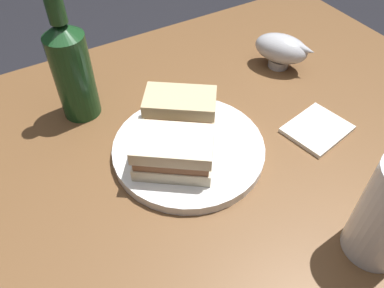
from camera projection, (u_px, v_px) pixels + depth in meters
The scene contains 12 objects.
dining_table at pixel (194, 263), 0.92m from camera, with size 1.20×0.84×0.75m, color brown.
plate at pixel (189, 149), 0.66m from camera, with size 0.26×0.26×0.02m, color white.
sandwich_half_left at pixel (180, 111), 0.66m from camera, with size 0.14×0.13×0.07m.
sandwich_half_right at pixel (174, 153), 0.60m from camera, with size 0.15×0.14×0.06m.
potato_wedge_front at pixel (171, 133), 0.66m from camera, with size 0.04×0.02×0.02m, color #B77F33.
potato_wedge_middle at pixel (167, 128), 0.66m from camera, with size 0.05×0.02×0.02m, color #AD702D.
potato_wedge_back at pixel (171, 135), 0.65m from camera, with size 0.04×0.02×0.02m, color #B77F33.
potato_wedge_left_edge at pixel (152, 136), 0.66m from camera, with size 0.04×0.02×0.02m, color gold.
potato_wedge_right_edge at pixel (176, 132), 0.66m from camera, with size 0.05×0.02×0.02m, color gold.
gravy_boat at pixel (282, 49), 0.81m from camera, with size 0.12×0.13×0.07m.
cider_bottle at pixel (71, 66), 0.66m from camera, with size 0.07×0.07×0.27m.
napkin at pixel (317, 129), 0.70m from camera, with size 0.11×0.09×0.01m, color silver.
Camera 1 is at (0.22, 0.37, 1.24)m, focal length 35.89 mm.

